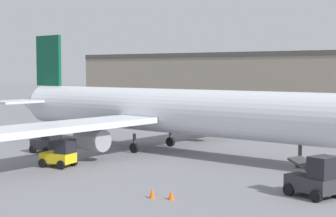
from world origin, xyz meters
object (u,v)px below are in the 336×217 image
baggage_tug (48,141)px  pushback_tug (60,154)px  safety_cone_near (152,193)px  ground_crew_worker (328,165)px  belt_loader_truck (316,178)px  airplane (160,111)px  safety_cone_far (171,195)px

baggage_tug → pushback_tug: 7.24m
safety_cone_near → baggage_tug: bearing=149.7°
ground_crew_worker → pushback_tug: 19.47m
ground_crew_worker → baggage_tug: baggage_tug is taller
belt_loader_truck → safety_cone_near: bearing=-124.7°
airplane → safety_cone_near: bearing=-51.8°
belt_loader_truck → pushback_tug: (-19.18, 0.27, -0.16)m
airplane → safety_cone_far: airplane is taller
ground_crew_worker → safety_cone_near: ground_crew_worker is taller
airplane → safety_cone_far: bearing=-48.4°
airplane → baggage_tug: airplane is taller
baggage_tug → pushback_tug: size_ratio=1.09×
safety_cone_near → pushback_tug: bearing=155.9°
ground_crew_worker → safety_cone_far: size_ratio=3.02×
ground_crew_worker → safety_cone_far: (-6.47, -10.39, -0.61)m
airplane → baggage_tug: size_ratio=15.72×
belt_loader_truck → safety_cone_near: 9.42m
belt_loader_truck → ground_crew_worker: bearing=120.7°
baggage_tug → safety_cone_far: (17.64, -9.42, -0.82)m
airplane → baggage_tug: 10.40m
airplane → pushback_tug: bearing=-92.8°
belt_loader_truck → safety_cone_near: (-8.14, -4.67, -0.86)m
pushback_tug → safety_cone_far: 13.06m
ground_crew_worker → safety_cone_far: 12.25m
pushback_tug → safety_cone_near: size_ratio=4.59×
baggage_tug → belt_loader_truck: 25.17m
belt_loader_truck → baggage_tug: bearing=-166.0°
airplane → ground_crew_worker: (16.17, -5.25, -2.77)m
airplane → safety_cone_near: 18.36m
ground_crew_worker → pushback_tug: (-18.62, -5.68, 0.09)m
ground_crew_worker → belt_loader_truck: 5.98m
safety_cone_far → ground_crew_worker: bearing=58.1°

